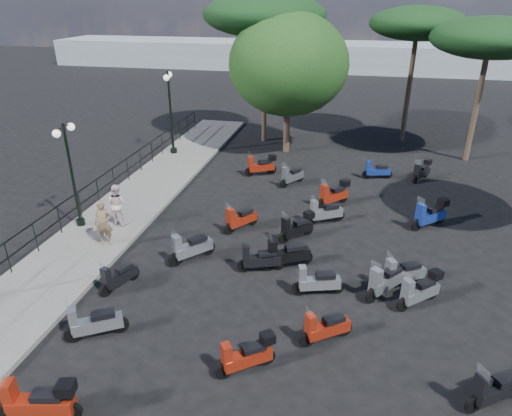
% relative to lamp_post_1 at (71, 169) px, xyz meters
% --- Properties ---
extents(ground, '(120.00, 120.00, 0.00)m').
position_rel_lamp_post_1_xyz_m(ground, '(7.47, -1.51, -2.43)').
color(ground, black).
rests_on(ground, ground).
extents(sidewalk, '(3.00, 30.00, 0.15)m').
position_rel_lamp_post_1_xyz_m(sidewalk, '(0.97, 1.49, -2.36)').
color(sidewalk, '#615F5C').
rests_on(sidewalk, ground).
extents(railing, '(0.04, 26.04, 1.10)m').
position_rel_lamp_post_1_xyz_m(railing, '(-0.33, 1.29, -1.54)').
color(railing, black).
rests_on(railing, sidewalk).
extents(lamp_post_1, '(0.32, 1.18, 4.00)m').
position_rel_lamp_post_1_xyz_m(lamp_post_1, '(0.00, 0.00, 0.00)').
color(lamp_post_1, black).
rests_on(lamp_post_1, sidewalk).
extents(lamp_post_2, '(0.56, 1.29, 4.48)m').
position_rel_lamp_post_1_xyz_m(lamp_post_2, '(0.23, 9.09, 0.27)').
color(lamp_post_2, black).
rests_on(lamp_post_2, sidewalk).
extents(woman, '(0.70, 0.56, 1.67)m').
position_rel_lamp_post_1_xyz_m(woman, '(1.73, -1.16, -1.45)').
color(woman, brown).
rests_on(woman, sidewalk).
extents(pedestrian_far, '(0.92, 0.80, 1.62)m').
position_rel_lamp_post_1_xyz_m(pedestrian_far, '(1.42, 0.43, -1.47)').
color(pedestrian_far, beige).
rests_on(pedestrian_far, sidewalk).
extents(scooter_0, '(1.73, 0.68, 1.39)m').
position_rel_lamp_post_1_xyz_m(scooter_0, '(4.08, -8.14, -1.91)').
color(scooter_0, black).
rests_on(scooter_0, ground).
extents(scooter_1, '(1.46, 0.97, 1.31)m').
position_rel_lamp_post_1_xyz_m(scooter_1, '(3.81, -5.53, -1.98)').
color(scooter_1, black).
rests_on(scooter_1, ground).
extents(scooter_2, '(0.75, 1.40, 1.18)m').
position_rel_lamp_post_1_xyz_m(scooter_2, '(3.36, -3.35, -2.02)').
color(scooter_2, black).
rests_on(scooter_2, ground).
extents(scooter_3, '(1.07, 1.37, 1.30)m').
position_rel_lamp_post_1_xyz_m(scooter_3, '(6.07, 1.20, -1.98)').
color(scooter_3, black).
rests_on(scooter_3, ground).
extents(scooter_4, '(1.49, 0.98, 1.31)m').
position_rel_lamp_post_1_xyz_m(scooter_4, '(5.66, 7.10, -1.94)').
color(scooter_4, black).
rests_on(scooter_4, ground).
extents(scooter_6, '(1.33, 1.05, 1.24)m').
position_rel_lamp_post_1_xyz_m(scooter_6, '(7.99, -5.83, -1.97)').
color(scooter_6, black).
rests_on(scooter_6, ground).
extents(scooter_7, '(1.24, 1.40, 1.40)m').
position_rel_lamp_post_1_xyz_m(scooter_7, '(4.98, -1.33, -1.95)').
color(scooter_7, black).
rests_on(scooter_7, ground).
extents(scooter_8, '(1.52, 0.72, 1.25)m').
position_rel_lamp_post_1_xyz_m(scooter_8, '(7.39, -1.48, -2.00)').
color(scooter_8, black).
rests_on(scooter_8, ground).
extents(scooter_9, '(1.22, 1.26, 1.27)m').
position_rel_lamp_post_1_xyz_m(scooter_9, '(8.28, 0.92, -1.95)').
color(scooter_9, black).
rests_on(scooter_9, ground).
extents(scooter_10, '(0.98, 1.36, 1.25)m').
position_rel_lamp_post_1_xyz_m(scooter_10, '(7.34, 6.13, -2.00)').
color(scooter_10, black).
rests_on(scooter_10, ground).
extents(scooter_12, '(1.34, 0.99, 1.24)m').
position_rel_lamp_post_1_xyz_m(scooter_12, '(9.74, -4.40, -2.00)').
color(scooter_12, black).
rests_on(scooter_12, ground).
extents(scooter_13, '(1.59, 1.00, 1.40)m').
position_rel_lamp_post_1_xyz_m(scooter_13, '(8.22, -1.07, -1.95)').
color(scooter_13, black).
rests_on(scooter_13, ground).
extents(scooter_14, '(1.56, 0.70, 1.27)m').
position_rel_lamp_post_1_xyz_m(scooter_14, '(9.33, -2.37, -1.99)').
color(scooter_14, black).
rests_on(scooter_14, ground).
extents(scooter_15, '(1.48, 0.95, 1.31)m').
position_rel_lamp_post_1_xyz_m(scooter_15, '(9.18, 2.45, -1.98)').
color(scooter_15, black).
rests_on(scooter_15, ground).
extents(scooter_17, '(1.41, 1.00, 1.29)m').
position_rel_lamp_post_1_xyz_m(scooter_17, '(13.52, -5.66, -1.98)').
color(scooter_17, black).
rests_on(scooter_17, ground).
extents(scooter_18, '(1.19, 1.43, 1.40)m').
position_rel_lamp_post_1_xyz_m(scooter_18, '(11.33, -1.95, -1.95)').
color(scooter_18, black).
rests_on(scooter_18, ground).
extents(scooter_19, '(1.32, 1.21, 1.30)m').
position_rel_lamp_post_1_xyz_m(scooter_19, '(12.29, -2.25, -1.94)').
color(scooter_19, black).
rests_on(scooter_19, ground).
extents(scooter_20, '(1.30, 1.35, 1.36)m').
position_rel_lamp_post_1_xyz_m(scooter_20, '(9.42, 4.21, -1.92)').
color(scooter_20, black).
rests_on(scooter_20, ground).
extents(scooter_21, '(1.47, 0.59, 1.19)m').
position_rel_lamp_post_1_xyz_m(scooter_21, '(11.29, 7.83, -2.02)').
color(scooter_21, black).
rests_on(scooter_21, ground).
extents(scooter_25, '(1.47, 1.01, 1.33)m').
position_rel_lamp_post_1_xyz_m(scooter_25, '(11.87, -1.39, -1.97)').
color(scooter_25, black).
rests_on(scooter_25, ground).
extents(scooter_26, '(1.43, 1.28, 1.40)m').
position_rel_lamp_post_1_xyz_m(scooter_26, '(13.19, 2.98, -1.91)').
color(scooter_26, black).
rests_on(scooter_26, ground).
extents(scooter_27, '(0.95, 1.35, 1.21)m').
position_rel_lamp_post_1_xyz_m(scooter_27, '(13.41, 8.06, -1.98)').
color(scooter_27, black).
rests_on(scooter_27, ground).
extents(broadleaf_tree, '(6.41, 6.41, 7.58)m').
position_rel_lamp_post_1_xyz_m(broadleaf_tree, '(6.29, 11.12, 2.41)').
color(broadleaf_tree, '#38281E').
rests_on(broadleaf_tree, ground).
extents(pine_0, '(5.39, 5.39, 7.72)m').
position_rel_lamp_post_1_xyz_m(pine_0, '(12.98, 14.74, 4.31)').
color(pine_0, '#38281E').
rests_on(pine_0, ground).
extents(pine_1, '(5.81, 5.81, 7.33)m').
position_rel_lamp_post_1_xyz_m(pine_1, '(16.15, 11.74, 3.86)').
color(pine_1, '#38281E').
rests_on(pine_1, ground).
extents(pine_2, '(6.87, 6.87, 8.41)m').
position_rel_lamp_post_1_xyz_m(pine_2, '(4.62, 12.96, 4.75)').
color(pine_2, '#38281E').
rests_on(pine_2, ground).
extents(distant_hills, '(70.00, 8.00, 3.00)m').
position_rel_lamp_post_1_xyz_m(distant_hills, '(7.47, 43.49, -0.93)').
color(distant_hills, gray).
rests_on(distant_hills, ground).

